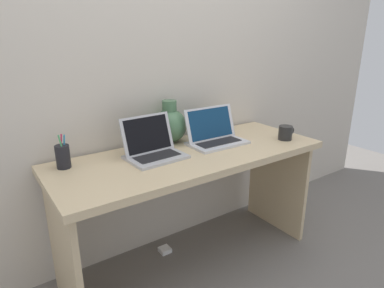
# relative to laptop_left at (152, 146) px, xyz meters

# --- Properties ---
(ground_plane) EXTENTS (6.00, 6.00, 0.00)m
(ground_plane) POSITION_rel_laptop_left_xyz_m (0.21, -0.07, -0.79)
(ground_plane) COLOR slate
(back_wall) EXTENTS (4.40, 0.04, 2.40)m
(back_wall) POSITION_rel_laptop_left_xyz_m (0.21, 0.27, 0.41)
(back_wall) COLOR beige
(back_wall) RESTS_ON ground
(desk) EXTENTS (1.57, 0.60, 0.73)m
(desk) POSITION_rel_laptop_left_xyz_m (0.21, -0.07, -0.21)
(desk) COLOR #D1B78C
(desk) RESTS_ON ground
(laptop_left) EXTENTS (0.31, 0.25, 0.22)m
(laptop_left) POSITION_rel_laptop_left_xyz_m (0.00, 0.00, 0.00)
(laptop_left) COLOR #B2B2B7
(laptop_left) RESTS_ON desk
(laptop_right) EXTENTS (0.35, 0.22, 0.21)m
(laptop_right) POSITION_rel_laptop_left_xyz_m (0.43, -0.00, -0.00)
(laptop_right) COLOR silver
(laptop_right) RESTS_ON desk
(green_vase) EXTENTS (0.21, 0.21, 0.26)m
(green_vase) POSITION_rel_laptop_left_xyz_m (0.21, 0.17, 0.05)
(green_vase) COLOR #47704C
(green_vase) RESTS_ON desk
(coffee_mug) EXTENTS (0.12, 0.09, 0.09)m
(coffee_mug) POSITION_rel_laptop_left_xyz_m (0.84, -0.21, -0.01)
(coffee_mug) COLOR black
(coffee_mug) RESTS_ON desk
(pen_cup) EXTENTS (0.07, 0.07, 0.18)m
(pen_cup) POSITION_rel_laptop_left_xyz_m (-0.44, 0.11, 0.00)
(pen_cup) COLOR black
(pen_cup) RESTS_ON desk
(power_brick) EXTENTS (0.07, 0.07, 0.03)m
(power_brick) POSITION_rel_laptop_left_xyz_m (0.12, 0.10, -0.77)
(power_brick) COLOR white
(power_brick) RESTS_ON ground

